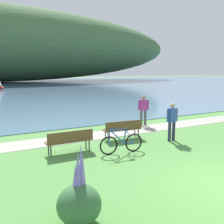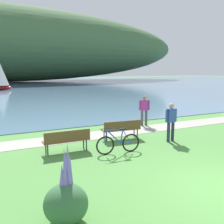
{
  "view_description": "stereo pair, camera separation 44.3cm",
  "coord_description": "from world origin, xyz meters",
  "px_view_note": "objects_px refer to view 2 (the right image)",
  "views": [
    {
      "loc": [
        -6.05,
        -4.16,
        3.17
      ],
      "look_at": [
        0.22,
        7.4,
        1.0
      ],
      "focal_mm": 41.44,
      "sensor_mm": 36.0,
      "label": 1
    },
    {
      "loc": [
        -5.66,
        -4.37,
        3.17
      ],
      "look_at": [
        0.22,
        7.4,
        1.0
      ],
      "focal_mm": 41.44,
      "sensor_mm": 36.0,
      "label": 2
    }
  ],
  "objects_px": {
    "bicycle_leaning_near_bench": "(118,143)",
    "person_at_shoreline": "(144,109)",
    "park_bench_near_camera": "(67,139)",
    "park_bench_further_along": "(122,128)",
    "sailboat_nearest_to_shore": "(0,76)",
    "person_on_the_grass": "(171,120)"
  },
  "relations": [
    {
      "from": "park_bench_near_camera",
      "to": "park_bench_further_along",
      "type": "bearing_deg",
      "value": 14.35
    },
    {
      "from": "park_bench_near_camera",
      "to": "bicycle_leaning_near_bench",
      "type": "xyz_separation_m",
      "value": [
        1.71,
        -1.0,
        -0.12
      ]
    },
    {
      "from": "park_bench_further_along",
      "to": "bicycle_leaning_near_bench",
      "type": "xyz_separation_m",
      "value": [
        -1.09,
        -1.71,
        -0.12
      ]
    },
    {
      "from": "park_bench_near_camera",
      "to": "person_on_the_grass",
      "type": "relative_size",
      "value": 1.05
    },
    {
      "from": "person_at_shoreline",
      "to": "sailboat_nearest_to_shore",
      "type": "distance_m",
      "value": 32.12
    },
    {
      "from": "person_on_the_grass",
      "to": "park_bench_near_camera",
      "type": "bearing_deg",
      "value": 172.82
    },
    {
      "from": "bicycle_leaning_near_bench",
      "to": "sailboat_nearest_to_shore",
      "type": "height_order",
      "value": "sailboat_nearest_to_shore"
    },
    {
      "from": "person_on_the_grass",
      "to": "sailboat_nearest_to_shore",
      "type": "bearing_deg",
      "value": 97.81
    },
    {
      "from": "bicycle_leaning_near_bench",
      "to": "person_at_shoreline",
      "type": "height_order",
      "value": "person_at_shoreline"
    },
    {
      "from": "person_on_the_grass",
      "to": "sailboat_nearest_to_shore",
      "type": "distance_m",
      "value": 35.23
    },
    {
      "from": "park_bench_near_camera",
      "to": "park_bench_further_along",
      "type": "height_order",
      "value": "same"
    },
    {
      "from": "bicycle_leaning_near_bench",
      "to": "park_bench_near_camera",
      "type": "bearing_deg",
      "value": 149.62
    },
    {
      "from": "bicycle_leaning_near_bench",
      "to": "person_at_shoreline",
      "type": "distance_m",
      "value": 5.21
    },
    {
      "from": "bicycle_leaning_near_bench",
      "to": "person_on_the_grass",
      "type": "relative_size",
      "value": 1.03
    },
    {
      "from": "park_bench_further_along",
      "to": "person_on_the_grass",
      "type": "bearing_deg",
      "value": -36.0
    },
    {
      "from": "park_bench_further_along",
      "to": "person_on_the_grass",
      "type": "relative_size",
      "value": 1.07
    },
    {
      "from": "sailboat_nearest_to_shore",
      "to": "park_bench_further_along",
      "type": "bearing_deg",
      "value": -84.88
    },
    {
      "from": "person_at_shoreline",
      "to": "bicycle_leaning_near_bench",
      "type": "bearing_deg",
      "value": -134.49
    },
    {
      "from": "park_bench_near_camera",
      "to": "park_bench_further_along",
      "type": "xyz_separation_m",
      "value": [
        2.79,
        0.71,
        0.0
      ]
    },
    {
      "from": "park_bench_further_along",
      "to": "person_at_shoreline",
      "type": "height_order",
      "value": "person_at_shoreline"
    },
    {
      "from": "person_at_shoreline",
      "to": "sailboat_nearest_to_shore",
      "type": "height_order",
      "value": "sailboat_nearest_to_shore"
    },
    {
      "from": "park_bench_further_along",
      "to": "park_bench_near_camera",
      "type": "bearing_deg",
      "value": -165.65
    }
  ]
}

